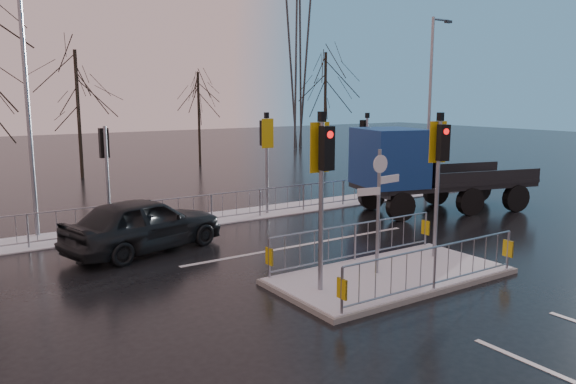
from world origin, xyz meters
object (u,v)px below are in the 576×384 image
traffic_island (391,263)px  flatbed_truck (412,168)px  street_lamp_left (29,95)px  car_far_lane (144,224)px  street_lamp_right (431,98)px

traffic_island → flatbed_truck: traffic_island is taller
traffic_island → street_lamp_left: bearing=124.1°
flatbed_truck → street_lamp_left: size_ratio=0.91×
traffic_island → street_lamp_left: size_ratio=0.73×
street_lamp_left → car_far_lane: bearing=-58.7°
car_far_lane → street_lamp_left: street_lamp_left is taller
car_far_lane → flatbed_truck: size_ratio=0.63×
traffic_island → street_lamp_right: 14.14m
street_lamp_right → traffic_island: bearing=-141.3°
traffic_island → street_lamp_left: street_lamp_left is taller
street_lamp_right → flatbed_truck: bearing=-144.2°
flatbed_truck → car_far_lane: bearing=177.4°
traffic_island → street_lamp_left: (-6.42, 9.49, 4.10)m
flatbed_truck → street_lamp_left: 13.59m
street_lamp_left → traffic_island: bearing=-55.9°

